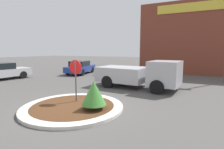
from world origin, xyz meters
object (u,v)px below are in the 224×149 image
Objects in this scene: stop_sign at (76,74)px; parked_sedan_silver at (1,71)px; utility_truck at (140,74)px; parked_sedan_blue at (80,67)px.

stop_sign is 10.76m from parked_sedan_silver.
stop_sign reaches higher than parked_sedan_silver.
utility_truck reaches higher than parked_sedan_silver.
stop_sign is at bearing -104.35° from utility_truck.
parked_sedan_silver is (-12.03, -2.13, -0.23)m from utility_truck.
utility_truck is at bearing 71.21° from stop_sign.
stop_sign is 0.37× the size of utility_truck.
stop_sign is 11.28m from parked_sedan_blue.
stop_sign is 5.17m from utility_truck.
utility_truck is 12.22m from parked_sedan_silver.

